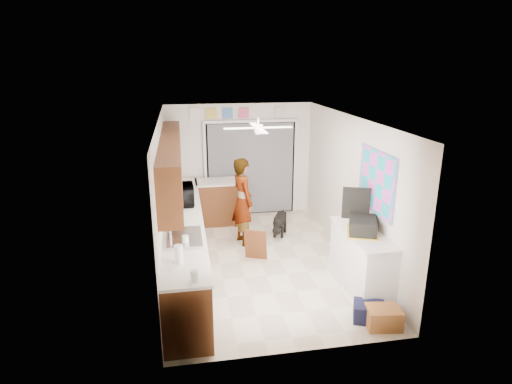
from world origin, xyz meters
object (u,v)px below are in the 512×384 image
cardboard_box (383,317)px  microwave (182,195)px  paper_towel_roll (179,254)px  navy_crate (369,312)px  suitcase (363,225)px  soap_bottle (179,208)px  dog (280,224)px  man (243,201)px

cardboard_box → microwave: bearing=132.3°
paper_towel_roll → cardboard_box: 2.81m
cardboard_box → navy_crate: 0.22m
paper_towel_roll → suitcase: bearing=11.2°
suitcase → cardboard_box: size_ratio=1.16×
cardboard_box → suitcase: bearing=86.0°
microwave → cardboard_box: bearing=-139.8°
soap_bottle → cardboard_box: size_ratio=0.65×
cardboard_box → dog: (-0.64, 3.29, 0.10)m
soap_bottle → dog: size_ratio=0.48×
suitcase → dog: suitcase is taller
man → dog: size_ratio=2.76×
suitcase → soap_bottle: bearing=177.3°
soap_bottle → navy_crate: bearing=-38.8°
paper_towel_roll → suitcase: size_ratio=0.46×
suitcase → man: 2.55m
soap_bottle → microwave: bearing=84.3°
microwave → soap_bottle: size_ratio=2.09×
man → navy_crate: bearing=-170.3°
cardboard_box → dog: dog is taller
suitcase → man: (-1.49, 2.06, -0.21)m
navy_crate → suitcase: bearing=76.5°
navy_crate → paper_towel_roll: bearing=173.5°
soap_bottle → suitcase: bearing=-23.8°
man → paper_towel_roll: bearing=140.7°
soap_bottle → dog: 2.42m
suitcase → cardboard_box: bearing=-73.0°
paper_towel_roll → dog: paper_towel_roll is taller
soap_bottle → suitcase: (2.68, -1.18, -0.03)m
cardboard_box → dog: 3.35m
paper_towel_roll → navy_crate: paper_towel_roll is taller
cardboard_box → man: 3.44m
microwave → man: man is taller
navy_crate → man: man is taller
cardboard_box → navy_crate: (-0.13, 0.18, -0.02)m
soap_bottle → suitcase: 2.93m
microwave → suitcase: 3.18m
suitcase → dog: bearing=128.2°
paper_towel_roll → man: man is taller
microwave → suitcase: bearing=-126.7°
paper_towel_roll → suitcase: paper_towel_roll is taller
microwave → man: bearing=-79.5°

